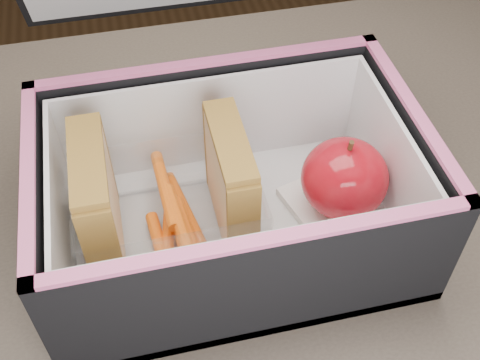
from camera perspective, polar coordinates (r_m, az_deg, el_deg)
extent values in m
cube|color=brown|center=(0.58, 6.34, -7.54)|extent=(1.20, 0.80, 0.03)
cube|color=#DFBB8D|center=(0.52, -14.17, -2.49)|extent=(0.01, 0.10, 0.10)
cube|color=#BB545B|center=(0.52, -13.17, -2.63)|extent=(0.01, 0.09, 0.10)
cube|color=#DFBB8D|center=(0.52, -12.33, -2.18)|extent=(0.01, 0.10, 0.10)
cube|color=brown|center=(0.48, -14.36, 1.87)|extent=(0.03, 0.10, 0.01)
cube|color=#DFBB8D|center=(0.52, -1.76, -0.54)|extent=(0.01, 0.09, 0.10)
cube|color=#BB545B|center=(0.53, -0.88, -0.68)|extent=(0.01, 0.09, 0.09)
cube|color=#DFBB8D|center=(0.52, -0.01, -0.24)|extent=(0.01, 0.09, 0.10)
cube|color=brown|center=(0.48, -0.96, 3.79)|extent=(0.03, 0.10, 0.01)
cylinder|color=#EC4F1C|center=(0.53, -7.38, -7.02)|extent=(0.02, 0.09, 0.01)
cylinder|color=#EC4F1C|center=(0.53, -5.57, -5.23)|extent=(0.02, 0.09, 0.01)
cylinder|color=#EC4F1C|center=(0.55, -7.13, -0.92)|extent=(0.02, 0.09, 0.01)
cylinder|color=#EC4F1C|center=(0.56, -5.30, -2.78)|extent=(0.03, 0.09, 0.01)
cylinder|color=#EC4F1C|center=(0.53, -4.84, -5.48)|extent=(0.02, 0.09, 0.01)
cylinder|color=#EC4F1C|center=(0.52, -5.70, -4.30)|extent=(0.02, 0.09, 0.01)
cylinder|color=#EC4F1C|center=(0.54, -6.87, -6.29)|extent=(0.03, 0.09, 0.01)
cube|color=white|center=(0.58, 9.10, -2.40)|extent=(0.10, 0.10, 0.01)
ellipsoid|color=#990411|center=(0.55, 9.88, 0.15)|extent=(0.09, 0.09, 0.07)
cylinder|color=#432C18|center=(0.52, 10.44, 3.16)|extent=(0.01, 0.01, 0.01)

